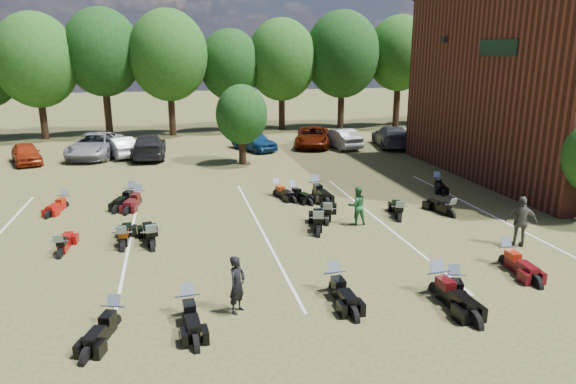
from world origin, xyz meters
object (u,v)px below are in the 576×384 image
object	(u,v)px
car_4	(254,140)
motorcycle_14	(139,204)
motorcycle_0	(115,326)
motorcycle_7	(61,256)
car_0	(26,153)
motorcycle_3	(334,292)
person_black	(237,285)
person_grey	(521,222)
person_green	(357,206)

from	to	relation	value
car_4	motorcycle_14	xyz separation A→B (m)	(-7.36, -12.12, -0.71)
motorcycle_14	motorcycle_0	bearing A→B (deg)	-75.00
motorcycle_7	motorcycle_14	xyz separation A→B (m)	(2.28, 6.05, 0.00)
car_4	motorcycle_14	distance (m)	14.20
car_4	motorcycle_14	size ratio (longest dim) A/B	1.88
car_0	motorcycle_3	size ratio (longest dim) A/B	1.71
motorcycle_0	person_black	bearing A→B (deg)	19.63
person_black	motorcycle_14	distance (m)	11.75
motorcycle_7	person_grey	bearing A→B (deg)	174.05
person_green	motorcycle_3	distance (m)	6.33
motorcycle_3	motorcycle_14	distance (m)	12.31
person_black	motorcycle_7	world-z (taller)	person_black
person_grey	car_0	bearing A→B (deg)	-17.87
person_grey	motorcycle_7	world-z (taller)	person_grey
person_green	person_grey	bearing A→B (deg)	143.55
motorcycle_14	person_grey	bearing A→B (deg)	-17.09
car_4	motorcycle_0	size ratio (longest dim) A/B	2.00
person_grey	person_black	bearing A→B (deg)	38.73
person_black	motorcycle_3	world-z (taller)	person_black
car_4	motorcycle_0	distance (m)	24.61
car_0	motorcycle_14	world-z (taller)	car_0
motorcycle_3	motorcycle_7	bearing A→B (deg)	149.76
motorcycle_0	motorcycle_7	distance (m)	5.77
car_4	motorcycle_14	bearing A→B (deg)	-145.46
car_0	motorcycle_0	distance (m)	23.29
car_4	person_green	distance (m)	17.25
person_black	person_green	distance (m)	8.41
car_4	motorcycle_0	xyz separation A→B (m)	(-7.37, -23.47, -0.71)
motorcycle_0	motorcycle_14	world-z (taller)	motorcycle_14
person_black	person_green	xyz separation A→B (m)	(5.67, 6.22, -0.00)
person_grey	motorcycle_14	size ratio (longest dim) A/B	0.83
car_4	motorcycle_7	world-z (taller)	car_4
motorcycle_0	motorcycle_14	size ratio (longest dim) A/B	0.94
car_4	motorcycle_7	size ratio (longest dim) A/B	2.06
car_4	car_0	bearing A→B (deg)	161.15
car_0	motorcycle_7	size ratio (longest dim) A/B	1.89
car_0	person_green	world-z (taller)	person_green
motorcycle_7	motorcycle_14	bearing A→B (deg)	-107.41
person_black	car_0	bearing A→B (deg)	66.32
person_black	motorcycle_0	xyz separation A→B (m)	(-3.19, -0.07, -0.80)
car_4	person_black	bearing A→B (deg)	-124.34
person_black	motorcycle_3	bearing A→B (deg)	-38.00
car_0	person_grey	world-z (taller)	person_grey
motorcycle_7	motorcycle_14	world-z (taller)	motorcycle_14
car_4	motorcycle_3	xyz separation A→B (m)	(-1.27, -22.83, -0.71)
person_grey	motorcycle_3	xyz separation A→B (m)	(-7.66, -2.06, -0.93)
car_0	motorcycle_7	distance (m)	17.55
person_green	motorcycle_0	xyz separation A→B (m)	(-8.86, -6.28, -0.80)
car_4	motorcycle_0	bearing A→B (deg)	-131.64
person_green	motorcycle_14	bearing A→B (deg)	-30.15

